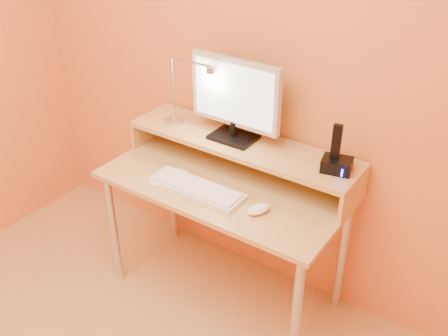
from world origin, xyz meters
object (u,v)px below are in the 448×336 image
Objects in this scene: remote_control at (168,178)px; keyboard at (196,189)px; mouse at (258,209)px; lamp_base at (174,121)px; phone_dock at (337,165)px; monitor_panel at (235,93)px.

keyboard is at bearing 13.43° from remote_control.
mouse is (0.33, 0.01, 0.01)m from keyboard.
lamp_base is 0.89m from phone_dock.
phone_dock reaches higher than mouse.
phone_dock reaches higher than lamp_base.
remote_control is at bearing -122.28° from monitor_panel.
remote_control is (-0.19, -0.29, -0.39)m from monitor_panel.
mouse is at bearing -143.12° from phone_dock.
lamp_base is at bearing 135.65° from remote_control.
mouse is (0.66, -0.24, -0.15)m from lamp_base.
mouse reaches higher than remote_control.
mouse is (-0.23, -0.27, -0.17)m from phone_dock.
keyboard is 4.22× the size of mouse.
monitor_panel is 2.47× the size of remote_control.
monitor_panel is 0.58m from phone_dock.
mouse is at bearing 15.29° from remote_control.
monitor_panel is 1.01× the size of keyboard.
monitor_panel is at bearing 6.53° from lamp_base.
keyboard is (0.33, -0.25, -0.16)m from lamp_base.
lamp_base is at bearing 142.40° from keyboard.
keyboard is at bearing -154.40° from mouse.
phone_dock is 0.67× the size of remote_control.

